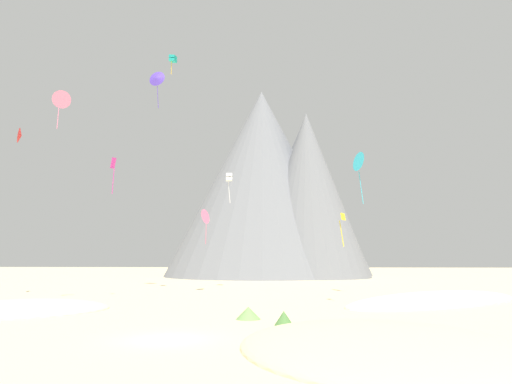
# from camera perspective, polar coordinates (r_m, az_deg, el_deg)

# --- Properties ---
(ground_plane) EXTENTS (400.00, 400.00, 0.00)m
(ground_plane) POSITION_cam_1_polar(r_m,az_deg,el_deg) (26.75, -11.04, -17.74)
(ground_plane) COLOR #C6B284
(dune_foreground_left) EXTENTS (16.56, 19.11, 1.67)m
(dune_foreground_left) POSITION_cam_1_polar(r_m,az_deg,el_deg) (24.87, 15.79, -18.31)
(dune_foreground_left) COLOR #C6B284
(dune_foreground_left) RESTS_ON ground_plane
(dune_foreground_right) EXTENTS (25.17, 22.83, 2.16)m
(dune_foreground_right) POSITION_cam_1_polar(r_m,az_deg,el_deg) (50.61, 21.86, -12.78)
(dune_foreground_right) COLOR beige
(dune_foreground_right) RESTS_ON ground_plane
(dune_midground) EXTENTS (18.87, 18.27, 1.85)m
(dune_midground) POSITION_cam_1_polar(r_m,az_deg,el_deg) (44.22, -27.63, -13.17)
(dune_midground) COLOR beige
(dune_midground) RESTS_ON ground_plane
(bush_scatter_east) EXTENTS (1.76, 1.76, 0.94)m
(bush_scatter_east) POSITION_cam_1_polar(r_m,az_deg,el_deg) (31.52, 3.52, -15.55)
(bush_scatter_east) COLOR #477238
(bush_scatter_east) RESTS_ON ground_plane
(bush_mid_center) EXTENTS (2.61, 2.61, 0.91)m
(bush_mid_center) POSITION_cam_1_polar(r_m,az_deg,el_deg) (34.45, -0.98, -14.97)
(bush_mid_center) COLOR #668C4C
(bush_mid_center) RESTS_ON ground_plane
(bush_low_patch) EXTENTS (2.79, 2.79, 0.74)m
(bush_low_patch) POSITION_cam_1_polar(r_m,az_deg,el_deg) (42.89, 15.26, -13.50)
(bush_low_patch) COLOR #568442
(bush_low_patch) RESTS_ON ground_plane
(rock_massif) EXTENTS (59.60, 59.17, 48.31)m
(rock_massif) POSITION_cam_1_polar(r_m,az_deg,el_deg) (117.43, 3.06, 0.53)
(rock_massif) COLOR slate
(rock_massif) RESTS_ON ground_plane
(kite_magenta_mid) EXTENTS (0.59, 0.72, 4.24)m
(kite_magenta_mid) POSITION_cam_1_polar(r_m,az_deg,el_deg) (54.92, -17.52, 2.86)
(kite_magenta_mid) COLOR #D1339E
(kite_pink_mid) EXTENTS (2.10, 1.78, 4.18)m
(kite_pink_mid) POSITION_cam_1_polar(r_m,az_deg,el_deg) (53.63, -23.28, 10.63)
(kite_pink_mid) COLOR pink
(kite_cyan_mid) EXTENTS (1.70, 2.64, 6.78)m
(kite_cyan_mid) POSITION_cam_1_polar(r_m,az_deg,el_deg) (59.93, 12.87, 3.69)
(kite_cyan_mid) COLOR #33BCDB
(kite_red_mid) EXTENTS (1.29, 1.91, 1.88)m
(kite_red_mid) POSITION_cam_1_polar(r_m,az_deg,el_deg) (62.32, -27.53, 6.31)
(kite_red_mid) COLOR red
(kite_indigo_high) EXTENTS (2.66, 1.26, 6.15)m
(kite_indigo_high) POSITION_cam_1_polar(r_m,az_deg,el_deg) (74.16, -12.38, 13.78)
(kite_indigo_high) COLOR #5138B2
(kite_yellow_low) EXTENTS (0.67, 0.67, 3.51)m
(kite_yellow_low) POSITION_cam_1_polar(r_m,az_deg,el_deg) (47.67, 10.83, -3.85)
(kite_yellow_low) COLOR yellow
(kite_rainbow_low) EXTENTS (1.33, 2.17, 4.81)m
(kite_rainbow_low) POSITION_cam_1_polar(r_m,az_deg,el_deg) (62.78, -6.47, -3.13)
(kite_rainbow_low) COLOR #E5668C
(kite_teal_high) EXTENTS (1.09, 1.05, 2.74)m
(kite_teal_high) POSITION_cam_1_polar(r_m,az_deg,el_deg) (67.39, -10.41, 16.14)
(kite_teal_high) COLOR teal
(kite_white_mid) EXTENTS (1.07, 1.11, 4.69)m
(kite_white_mid) POSITION_cam_1_polar(r_m,az_deg,el_deg) (71.16, -3.40, 1.82)
(kite_white_mid) COLOR white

